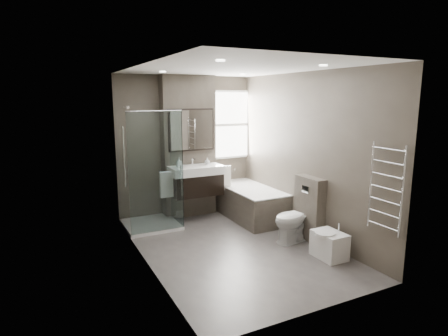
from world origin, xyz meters
TOP-DOWN VIEW (x-y plane):
  - room at (0.00, 0.00)m, footprint 2.70×3.90m
  - vanity_pier at (0.00, 1.77)m, footprint 1.00×0.25m
  - vanity at (0.00, 1.43)m, footprint 0.95×0.47m
  - mirror_cabinet at (0.00, 1.61)m, footprint 0.86×0.08m
  - towel_left at (-0.56, 1.40)m, footprint 0.24×0.06m
  - towel_right at (0.56, 1.40)m, footprint 0.24×0.06m
  - shower_enclosure at (-0.75, 1.35)m, footprint 0.90×0.90m
  - bathtub at (0.92, 1.10)m, footprint 0.75×1.60m
  - window at (0.90, 1.88)m, footprint 0.98×0.06m
  - toilet at (0.97, -0.21)m, footprint 0.79×0.53m
  - cistern_box at (1.21, -0.25)m, footprint 0.19×0.55m
  - bidet at (1.01, -0.93)m, footprint 0.40×0.46m
  - towel_radiator at (1.25, -1.60)m, footprint 0.03×0.49m
  - soap_bottle_a at (-0.31, 1.42)m, footprint 0.08×0.08m
  - soap_bottle_b at (0.26, 1.50)m, footprint 0.09×0.09m

SIDE VIEW (x-z plane):
  - bidet at x=1.01m, z-range -0.05..0.44m
  - bathtub at x=0.92m, z-range 0.03..0.60m
  - toilet at x=0.97m, z-range 0.00..0.74m
  - shower_enclosure at x=-0.75m, z-range -0.51..1.49m
  - cistern_box at x=1.21m, z-range 0.00..1.00m
  - towel_left at x=-0.56m, z-range 0.50..0.94m
  - towel_right at x=0.56m, z-range 0.50..0.94m
  - vanity at x=0.00m, z-range 0.41..1.07m
  - soap_bottle_b at x=0.26m, z-range 1.00..1.12m
  - soap_bottle_a at x=-0.31m, z-range 1.00..1.18m
  - towel_radiator at x=1.25m, z-range 0.57..1.67m
  - room at x=0.00m, z-range -0.05..2.65m
  - vanity_pier at x=0.00m, z-range 0.00..2.60m
  - mirror_cabinet at x=0.00m, z-range 1.25..2.01m
  - window at x=0.90m, z-range 1.01..2.34m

